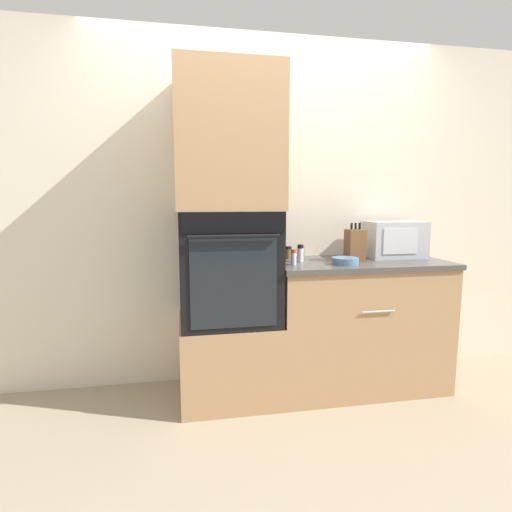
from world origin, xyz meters
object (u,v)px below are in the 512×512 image
(wall_oven, at_px, (228,266))
(condiment_jar_mid, at_px, (300,253))
(microwave, at_px, (394,239))
(condiment_jar_near, at_px, (293,257))
(knife_block, at_px, (355,245))
(condiment_jar_back, at_px, (302,251))
(bowl, at_px, (345,261))
(condiment_jar_far, at_px, (288,253))

(wall_oven, relative_size, condiment_jar_mid, 6.11)
(microwave, distance_m, condiment_jar_near, 0.86)
(knife_block, bearing_deg, microwave, 17.76)
(condiment_jar_back, bearing_deg, condiment_jar_mid, -109.75)
(microwave, bearing_deg, bowl, -153.20)
(wall_oven, relative_size, condiment_jar_near, 7.13)
(condiment_jar_far, bearing_deg, wall_oven, -157.64)
(knife_block, bearing_deg, wall_oven, 179.81)
(condiment_jar_near, distance_m, condiment_jar_far, 0.29)
(bowl, xyz_separation_m, condiment_jar_far, (-0.30, 0.32, 0.02))
(bowl, bearing_deg, condiment_jar_back, 114.10)
(wall_oven, xyz_separation_m, knife_block, (0.89, -0.00, 0.12))
(wall_oven, xyz_separation_m, bowl, (0.76, -0.13, 0.03))
(knife_block, distance_m, condiment_jar_mid, 0.39)
(bowl, distance_m, condiment_jar_near, 0.35)
(microwave, bearing_deg, condiment_jar_near, -165.97)
(bowl, bearing_deg, condiment_jar_near, 173.74)
(condiment_jar_back, bearing_deg, condiment_jar_near, -115.18)
(condiment_jar_near, bearing_deg, condiment_jar_mid, 55.37)
(knife_block, distance_m, condiment_jar_near, 0.48)
(knife_block, bearing_deg, condiment_jar_far, 155.75)
(condiment_jar_mid, bearing_deg, bowl, -31.01)
(condiment_jar_mid, distance_m, condiment_jar_back, 0.25)
(knife_block, distance_m, condiment_jar_back, 0.41)
(condiment_jar_near, bearing_deg, bowl, -6.26)
(bowl, height_order, condiment_jar_far, condiment_jar_far)
(knife_block, height_order, bowl, knife_block)
(condiment_jar_near, bearing_deg, wall_oven, 167.26)
(wall_oven, bearing_deg, knife_block, -0.19)
(wall_oven, height_order, bowl, wall_oven)
(condiment_jar_near, bearing_deg, microwave, 14.03)
(condiment_jar_back, bearing_deg, condiment_jar_far, -150.33)
(knife_block, xyz_separation_m, condiment_jar_near, (-0.47, -0.09, -0.06))
(wall_oven, bearing_deg, bowl, -9.85)
(condiment_jar_mid, bearing_deg, microwave, 6.69)
(knife_block, relative_size, bowl, 1.50)
(knife_block, distance_m, bowl, 0.20)
(condiment_jar_near, bearing_deg, knife_block, 11.08)
(microwave, height_order, condiment_jar_mid, microwave)
(condiment_jar_far, height_order, condiment_jar_back, condiment_jar_far)
(condiment_jar_mid, relative_size, condiment_jar_far, 1.35)
(condiment_jar_mid, bearing_deg, condiment_jar_back, 70.25)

